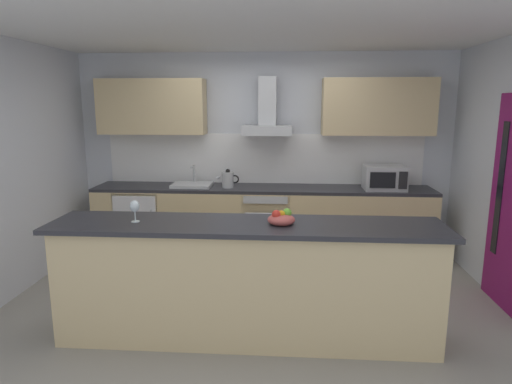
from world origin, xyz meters
TOP-DOWN VIEW (x-y plane):
  - ground at (0.00, 0.00)m, footprint 5.89×4.44m
  - ceiling at (0.00, 0.00)m, footprint 5.89×4.44m
  - wall_back at (0.00, 1.78)m, footprint 5.89×0.12m
  - wall_left at (-2.51, 0.00)m, footprint 0.12×4.44m
  - backsplash_tile at (0.00, 1.71)m, footprint 4.16×0.02m
  - counter_back at (0.00, 1.40)m, footprint 4.31×0.60m
  - counter_island at (-0.01, -0.73)m, footprint 3.18×0.64m
  - upper_cabinets at (-0.00, 1.55)m, footprint 4.25×0.32m
  - oven at (0.06, 1.37)m, footprint 0.60×0.62m
  - refrigerator at (-1.58, 1.37)m, footprint 0.58×0.60m
  - microwave at (1.52, 1.35)m, footprint 0.50×0.38m
  - sink at (-0.90, 1.39)m, footprint 0.50×0.40m
  - kettle at (-0.43, 1.34)m, footprint 0.29×0.15m
  - range_hood at (0.06, 1.50)m, footprint 0.62×0.45m
  - wine_glass at (-0.91, -0.76)m, footprint 0.08×0.08m
  - fruit_bowl at (0.28, -0.73)m, footprint 0.22×0.22m

SIDE VIEW (x-z plane):
  - ground at x=0.00m, z-range -0.02..0.00m
  - refrigerator at x=-1.58m, z-range 0.00..0.85m
  - counter_back at x=0.00m, z-range 0.00..0.90m
  - oven at x=0.06m, z-range 0.06..0.86m
  - counter_island at x=-0.01m, z-range 0.01..1.01m
  - sink at x=-0.90m, z-range 0.80..1.06m
  - kettle at x=-0.43m, z-range 0.89..1.13m
  - microwave at x=1.52m, z-range 0.90..1.20m
  - fruit_bowl at x=0.28m, z-range 0.99..1.12m
  - wine_glass at x=-0.91m, z-range 1.04..1.22m
  - backsplash_tile at x=0.00m, z-range 0.90..1.56m
  - wall_back at x=0.00m, z-range 0.00..2.60m
  - wall_left at x=-2.51m, z-range 0.00..2.60m
  - range_hood at x=0.06m, z-range 1.43..2.15m
  - upper_cabinets at x=0.00m, z-range 1.56..2.26m
  - ceiling at x=0.00m, z-range 2.60..2.62m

